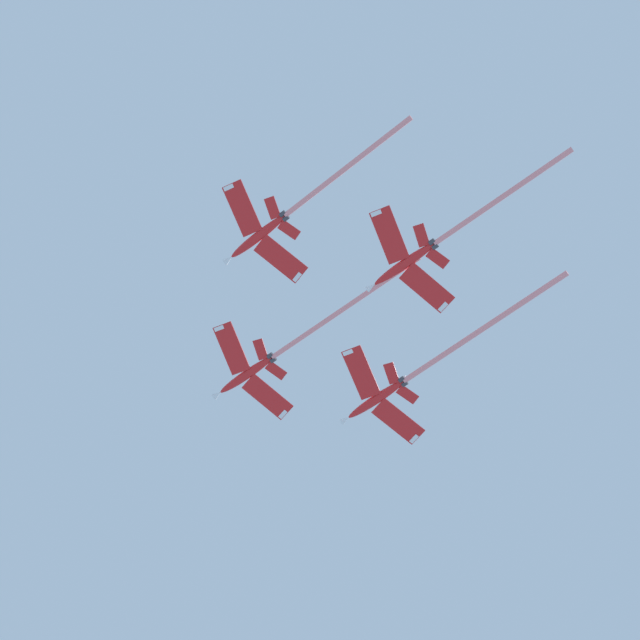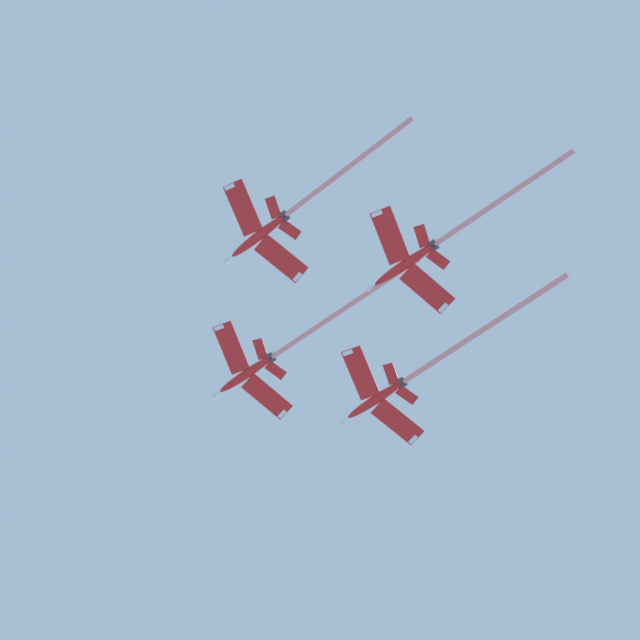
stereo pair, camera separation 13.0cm
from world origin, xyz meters
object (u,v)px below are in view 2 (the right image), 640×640
at_px(jet_lead, 276,354).
at_px(jet_left_wing, 284,216).
at_px(jet_right_wing, 413,375).
at_px(jet_slot, 432,246).

relative_size(jet_lead, jet_left_wing, 1.11).
bearing_deg(jet_left_wing, jet_lead, -101.06).
relative_size(jet_lead, jet_right_wing, 0.97).
bearing_deg(jet_slot, jet_right_wing, -98.63).
distance_m(jet_left_wing, jet_right_wing, 34.18).
height_order(jet_right_wing, jet_slot, jet_right_wing).
bearing_deg(jet_lead, jet_left_wing, 78.94).
xyz_separation_m(jet_left_wing, jet_right_wing, (-27.66, -20.01, -1.58)).
height_order(jet_lead, jet_right_wing, jet_lead).
bearing_deg(jet_right_wing, jet_lead, -8.04).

